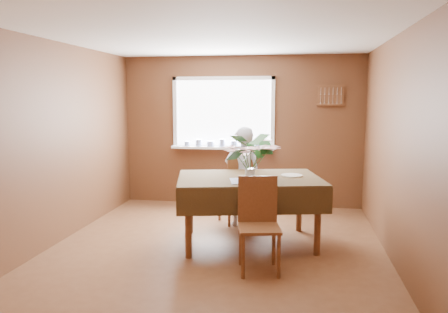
% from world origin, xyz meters
% --- Properties ---
extents(floor, '(4.50, 4.50, 0.00)m').
position_xyz_m(floor, '(0.00, 0.00, 0.00)').
color(floor, brown).
rests_on(floor, ground).
extents(ceiling, '(4.50, 4.50, 0.00)m').
position_xyz_m(ceiling, '(0.00, 0.00, 2.50)').
color(ceiling, white).
rests_on(ceiling, wall_back).
extents(wall_back, '(4.00, 0.00, 4.00)m').
position_xyz_m(wall_back, '(0.00, 2.25, 1.25)').
color(wall_back, brown).
rests_on(wall_back, floor).
extents(wall_front, '(4.00, 0.00, 4.00)m').
position_xyz_m(wall_front, '(0.00, -2.25, 1.25)').
color(wall_front, brown).
rests_on(wall_front, floor).
extents(wall_left, '(0.00, 4.50, 4.50)m').
position_xyz_m(wall_left, '(-2.00, 0.00, 1.25)').
color(wall_left, brown).
rests_on(wall_left, floor).
extents(wall_right, '(0.00, 4.50, 4.50)m').
position_xyz_m(wall_right, '(2.00, 0.00, 1.25)').
color(wall_right, brown).
rests_on(wall_right, floor).
extents(window_assembly, '(1.72, 0.20, 1.22)m').
position_xyz_m(window_assembly, '(-0.30, 2.19, 1.34)').
color(window_assembly, white).
rests_on(window_assembly, wall_back).
extents(spoon_rack, '(0.44, 0.05, 0.33)m').
position_xyz_m(spoon_rack, '(1.45, 2.22, 1.85)').
color(spoon_rack, brown).
rests_on(spoon_rack, wall_back).
extents(dining_table, '(1.96, 1.54, 0.85)m').
position_xyz_m(dining_table, '(0.36, 0.26, 0.74)').
color(dining_table, brown).
rests_on(dining_table, floor).
extents(chair_far, '(0.58, 0.58, 0.98)m').
position_xyz_m(chair_far, '(0.11, 1.09, 0.53)').
color(chair_far, brown).
rests_on(chair_far, floor).
extents(chair_near, '(0.50, 0.50, 0.98)m').
position_xyz_m(chair_near, '(0.55, -0.53, 0.53)').
color(chair_near, brown).
rests_on(chair_near, floor).
extents(seated_woman, '(0.61, 0.52, 1.41)m').
position_xyz_m(seated_woman, '(0.19, 1.04, 0.71)').
color(seated_woman, white).
rests_on(seated_woman, floor).
extents(flower_bouquet, '(0.60, 0.60, 0.52)m').
position_xyz_m(flower_bouquet, '(0.40, -0.00, 1.18)').
color(flower_bouquet, white).
rests_on(flower_bouquet, dining_table).
extents(side_plate, '(0.29, 0.29, 0.01)m').
position_xyz_m(side_plate, '(0.88, 0.42, 0.85)').
color(side_plate, white).
rests_on(side_plate, dining_table).
extents(table_knife, '(0.14, 0.18, 0.00)m').
position_xyz_m(table_knife, '(0.62, 0.06, 0.85)').
color(table_knife, silver).
rests_on(table_knife, dining_table).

